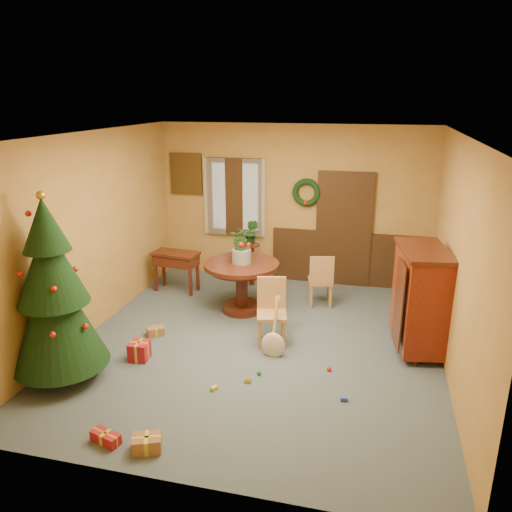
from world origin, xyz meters
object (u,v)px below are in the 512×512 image
(christmas_tree, at_px, (54,294))
(chair_near, at_px, (272,308))
(writing_desk, at_px, (176,262))
(sideboard, at_px, (420,296))
(dining_table, at_px, (242,277))

(christmas_tree, bearing_deg, chair_near, 34.34)
(christmas_tree, bearing_deg, writing_desk, 85.29)
(christmas_tree, relative_size, sideboard, 1.62)
(chair_near, relative_size, sideboard, 0.65)
(chair_near, xyz_separation_m, christmas_tree, (-2.31, -1.58, 0.62))
(dining_table, distance_m, christmas_tree, 3.02)
(chair_near, bearing_deg, sideboard, 7.25)
(dining_table, relative_size, sideboard, 0.83)
(christmas_tree, distance_m, writing_desk, 3.13)
(writing_desk, bearing_deg, chair_near, -35.92)
(writing_desk, distance_m, sideboard, 4.24)
(dining_table, relative_size, writing_desk, 1.41)
(dining_table, relative_size, christmas_tree, 0.51)
(dining_table, xyz_separation_m, writing_desk, (-1.37, 0.57, -0.03))
(christmas_tree, height_order, writing_desk, christmas_tree)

